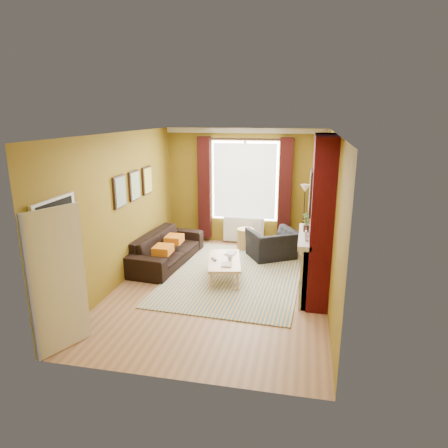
{
  "coord_description": "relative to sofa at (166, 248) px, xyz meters",
  "views": [
    {
      "loc": [
        1.44,
        -6.71,
        3.13
      ],
      "look_at": [
        0.0,
        0.25,
        1.15
      ],
      "focal_mm": 32.0,
      "sensor_mm": 36.0,
      "label": 1
    }
  ],
  "objects": [
    {
      "name": "coffee_table",
      "position": [
        1.4,
        -0.61,
        0.03
      ],
      "size": [
        0.83,
        1.29,
        0.4
      ],
      "rotation": [
        0.0,
        0.0,
        0.21
      ],
      "color": "tan",
      "rests_on": "ground"
    },
    {
      "name": "room_walls",
      "position": [
        2.06,
        -0.71,
        1.06
      ],
      "size": [
        3.82,
        5.54,
        2.83
      ],
      "color": "brown",
      "rests_on": "ground"
    },
    {
      "name": "floor_lamp",
      "position": [
        2.86,
        1.41,
        0.91
      ],
      "size": [
        0.29,
        0.29,
        1.57
      ],
      "rotation": [
        0.0,
        0.0,
        -0.3
      ],
      "color": "black",
      "rests_on": "ground"
    },
    {
      "name": "book_a",
      "position": [
        1.4,
        -0.9,
        0.08
      ],
      "size": [
        0.22,
        0.27,
        0.02
      ],
      "primitive_type": "imported",
      "rotation": [
        0.0,
        0.0,
        0.13
      ],
      "color": "#999999",
      "rests_on": "coffee_table"
    },
    {
      "name": "armchair",
      "position": [
        2.21,
        0.74,
        -0.01
      ],
      "size": [
        1.3,
        1.25,
        0.65
      ],
      "primitive_type": "imported",
      "rotation": [
        0.0,
        0.0,
        3.67
      ],
      "color": "black",
      "rests_on": "ground"
    },
    {
      "name": "mug",
      "position": [
        1.52,
        -0.64,
        0.12
      ],
      "size": [
        0.15,
        0.15,
        0.1
      ],
      "primitive_type": "imported",
      "rotation": [
        0.0,
        0.0,
        0.53
      ],
      "color": "#999999",
      "rests_on": "coffee_table"
    },
    {
      "name": "tv_remote",
      "position": [
        1.2,
        -0.67,
        0.08
      ],
      "size": [
        0.14,
        0.18,
        0.02
      ],
      "rotation": [
        0.0,
        0.0,
        0.58
      ],
      "color": "#232326",
      "rests_on": "coffee_table"
    },
    {
      "name": "wicker_stool",
      "position": [
        1.53,
        1.25,
        -0.08
      ],
      "size": [
        0.43,
        0.43,
        0.49
      ],
      "rotation": [
        0.0,
        0.0,
        0.1
      ],
      "color": "#A78448",
      "rests_on": "ground"
    },
    {
      "name": "ground",
      "position": [
        1.42,
        -0.99,
        -0.33
      ],
      "size": [
        5.5,
        5.5,
        0.0
      ],
      "primitive_type": "plane",
      "color": "brown",
      "rests_on": "ground"
    },
    {
      "name": "book_b",
      "position": [
        1.36,
        -0.23,
        0.08
      ],
      "size": [
        0.22,
        0.28,
        0.02
      ],
      "primitive_type": "imported",
      "rotation": [
        0.0,
        0.0,
        -0.08
      ],
      "color": "#999999",
      "rests_on": "coffee_table"
    },
    {
      "name": "striped_rug",
      "position": [
        1.57,
        -0.42,
        -0.32
      ],
      "size": [
        2.72,
        3.65,
        0.02
      ],
      "rotation": [
        0.0,
        0.0,
        -0.05
      ],
      "color": "teal",
      "rests_on": "ground"
    },
    {
      "name": "sofa",
      "position": [
        0.0,
        0.0,
        0.0
      ],
      "size": [
        1.1,
        2.33,
        0.66
      ],
      "primitive_type": "imported",
      "rotation": [
        0.0,
        0.0,
        1.47
      ],
      "color": "black",
      "rests_on": "ground"
    }
  ]
}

